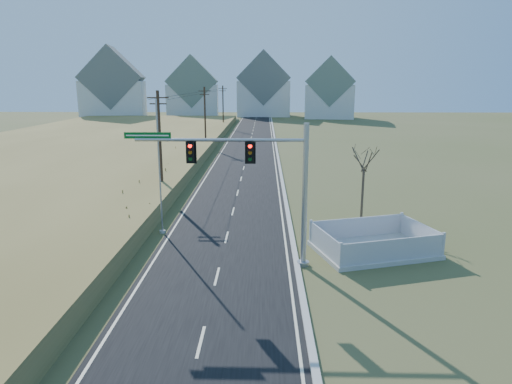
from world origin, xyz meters
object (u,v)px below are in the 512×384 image
fence_enclosure (373,247)px  traffic_signal_mast (268,181)px  bare_tree (364,158)px  flagpole (160,182)px  open_sign (348,256)px

fence_enclosure → traffic_signal_mast: bearing=-178.0°
fence_enclosure → bare_tree: bare_tree is taller
flagpole → traffic_signal_mast: bearing=-37.3°
fence_enclosure → open_sign: bearing=-153.7°
bare_tree → fence_enclosure: bearing=-94.9°
open_sign → bare_tree: size_ratio=0.12×
traffic_signal_mast → bare_tree: bearing=50.9°
traffic_signal_mast → flagpole: size_ratio=1.11×
fence_enclosure → flagpole: 13.82m
traffic_signal_mast → bare_tree: traffic_signal_mast is taller
traffic_signal_mast → open_sign: 6.17m
open_sign → flagpole: flagpole is taller
fence_enclosure → bare_tree: (0.52, 6.01, 4.30)m
open_sign → flagpole: (-11.32, 4.82, 3.08)m
fence_enclosure → open_sign: fence_enclosure is taller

